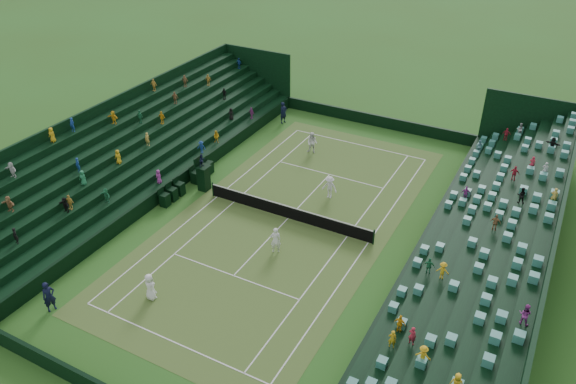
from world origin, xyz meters
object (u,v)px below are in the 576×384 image
object	(u,v)px
tennis_net	(288,212)
umpire_chair	(203,175)
player_near_east	(276,240)
player_near_west	(150,287)
player_far_west	(312,143)
player_far_east	(330,187)

from	to	relation	value
tennis_net	umpire_chair	xyz separation A→B (m)	(-6.83, 0.43, 0.65)
player_near_east	tennis_net	bearing A→B (deg)	-103.99
player_near_west	player_far_west	world-z (taller)	player_far_west
umpire_chair	player_near_west	xyz separation A→B (m)	(4.01, -10.39, -0.38)
player_near_east	player_far_west	bearing A→B (deg)	-103.82
player_near_west	player_near_east	bearing A→B (deg)	-106.22
umpire_chair	player_near_east	world-z (taller)	umpire_chair
player_far_east	player_near_east	bearing A→B (deg)	-93.28
player_near_east	player_far_east	size ratio (longest dim) A/B	1.06
player_near_east	player_far_east	distance (m)	6.96
player_near_west	player_far_east	size ratio (longest dim) A/B	0.98
player_far_east	player_near_west	bearing A→B (deg)	-107.85
player_near_east	player_near_west	bearing A→B (deg)	29.53
player_far_west	player_near_west	bearing A→B (deg)	-93.94
player_near_east	player_far_west	world-z (taller)	player_far_west
umpire_chair	player_far_west	bearing A→B (deg)	63.69
player_near_west	player_near_east	distance (m)	7.60
umpire_chair	player_near_west	bearing A→B (deg)	-68.88
tennis_net	umpire_chair	bearing A→B (deg)	176.42
player_far_east	umpire_chair	bearing A→B (deg)	-159.83
tennis_net	player_near_west	world-z (taller)	player_near_west
player_far_west	player_near_east	bearing A→B (deg)	-76.88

